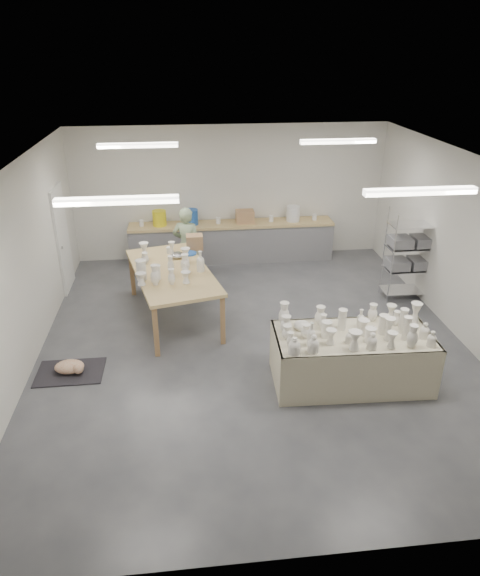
{
  "coord_description": "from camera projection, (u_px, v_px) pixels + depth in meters",
  "views": [
    {
      "loc": [
        -1.05,
        -7.31,
        4.56
      ],
      "look_at": [
        -0.23,
        -0.03,
        1.05
      ],
      "focal_mm": 32.0,
      "sensor_mm": 36.0,
      "label": 1
    }
  ],
  "objects": [
    {
      "name": "red_stool",
      "position": [
        188.0,
        262.0,
        10.98
      ],
      "size": [
        0.39,
        0.39,
        0.35
      ],
      "rotation": [
        0.0,
        0.0,
        0.05
      ],
      "color": "#A51917",
      "rests_on": "ground"
    },
    {
      "name": "drying_table",
      "position": [
        351.0,
        356.0,
        7.46
      ],
      "size": [
        2.3,
        1.15,
        1.17
      ],
      "rotation": [
        0.0,
        0.0,
        -0.04
      ],
      "color": "olive",
      "rests_on": "ground"
    },
    {
      "name": "rug",
      "position": [
        70.0,
        372.0,
        7.84
      ],
      "size": [
        1.0,
        0.7,
        0.02
      ],
      "primitive_type": "cube",
      "color": "black",
      "rests_on": "ground"
    },
    {
      "name": "work_table",
      "position": [
        172.0,
        269.0,
        9.09
      ],
      "size": [
        1.79,
        2.72,
        1.3
      ],
      "rotation": [
        0.0,
        0.0,
        0.23
      ],
      "color": "tan",
      "rests_on": "ground"
    },
    {
      "name": "cat",
      "position": [
        71.0,
        367.0,
        7.78
      ],
      "size": [
        0.52,
        0.44,
        0.19
      ],
      "rotation": [
        0.0,
        0.0,
        -0.35
      ],
      "color": "white",
      "rests_on": "rug"
    },
    {
      "name": "room",
      "position": [
        247.0,
        225.0,
        7.8
      ],
      "size": [
        8.0,
        8.02,
        3.0
      ],
      "color": "#424449",
      "rests_on": "ground"
    },
    {
      "name": "wire_shelf",
      "position": [
        410.0,
        254.0,
        9.8
      ],
      "size": [
        0.88,
        0.48,
        1.8
      ],
      "color": "silver",
      "rests_on": "ground"
    },
    {
      "name": "potter",
      "position": [
        187.0,
        245.0,
        10.52
      ],
      "size": [
        0.67,
        0.54,
        1.61
      ],
      "primitive_type": "imported",
      "rotation": [
        0.0,
        0.0,
        2.85
      ],
      "color": "#90A983",
      "rests_on": "ground"
    },
    {
      "name": "back_counter",
      "position": [
        231.0,
        240.0,
        11.71
      ],
      "size": [
        4.6,
        0.6,
        1.24
      ],
      "color": "tan",
      "rests_on": "ground"
    }
  ]
}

